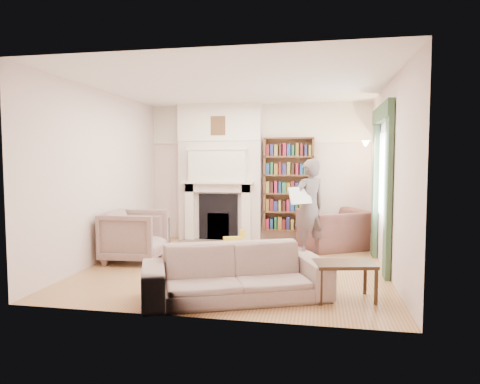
% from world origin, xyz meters
% --- Properties ---
extents(floor, '(4.50, 4.50, 0.00)m').
position_xyz_m(floor, '(0.00, 0.00, 0.00)').
color(floor, '#8F5C39').
rests_on(floor, ground).
extents(ceiling, '(4.50, 4.50, 0.00)m').
position_xyz_m(ceiling, '(0.00, 0.00, 2.80)').
color(ceiling, white).
rests_on(ceiling, wall_back).
extents(wall_back, '(4.50, 0.00, 4.50)m').
position_xyz_m(wall_back, '(0.00, 2.25, 1.40)').
color(wall_back, beige).
rests_on(wall_back, floor).
extents(wall_front, '(4.50, 0.00, 4.50)m').
position_xyz_m(wall_front, '(0.00, -2.25, 1.40)').
color(wall_front, beige).
rests_on(wall_front, floor).
extents(wall_left, '(0.00, 4.50, 4.50)m').
position_xyz_m(wall_left, '(-2.25, 0.00, 1.40)').
color(wall_left, beige).
rests_on(wall_left, floor).
extents(wall_right, '(0.00, 4.50, 4.50)m').
position_xyz_m(wall_right, '(2.25, 0.00, 1.40)').
color(wall_right, beige).
rests_on(wall_right, floor).
extents(fireplace, '(1.70, 0.58, 2.80)m').
position_xyz_m(fireplace, '(-0.75, 2.05, 1.39)').
color(fireplace, beige).
rests_on(fireplace, floor).
extents(bookcase, '(1.00, 0.24, 1.85)m').
position_xyz_m(bookcase, '(0.65, 2.12, 1.18)').
color(bookcase, brown).
rests_on(bookcase, floor).
extents(window, '(0.02, 0.90, 1.30)m').
position_xyz_m(window, '(2.23, 0.40, 1.45)').
color(window, silver).
rests_on(window, wall_right).
extents(curtain_left, '(0.07, 0.32, 2.40)m').
position_xyz_m(curtain_left, '(2.20, -0.30, 1.20)').
color(curtain_left, '#2F4A32').
rests_on(curtain_left, floor).
extents(curtain_right, '(0.07, 0.32, 2.40)m').
position_xyz_m(curtain_right, '(2.20, 1.10, 1.20)').
color(curtain_right, '#2F4A32').
rests_on(curtain_right, floor).
extents(pelmet, '(0.09, 1.70, 0.24)m').
position_xyz_m(pelmet, '(2.19, 0.40, 2.38)').
color(pelmet, '#2F4A32').
rests_on(pelmet, wall_right).
extents(wall_sconce, '(0.20, 0.24, 0.24)m').
position_xyz_m(wall_sconce, '(2.03, 1.50, 1.90)').
color(wall_sconce, gold).
rests_on(wall_sconce, wall_right).
extents(rug, '(2.89, 2.38, 0.01)m').
position_xyz_m(rug, '(-0.02, 0.52, 0.01)').
color(rug, tan).
rests_on(rug, floor).
extents(armchair_reading, '(1.47, 1.42, 0.74)m').
position_xyz_m(armchair_reading, '(1.54, 1.57, 0.37)').
color(armchair_reading, '#462625').
rests_on(armchair_reading, floor).
extents(armchair_left, '(0.98, 0.95, 0.84)m').
position_xyz_m(armchair_left, '(-1.72, 0.01, 0.42)').
color(armchair_left, '#A49488').
rests_on(armchair_left, floor).
extents(sofa, '(2.36, 1.62, 0.64)m').
position_xyz_m(sofa, '(0.29, -1.57, 0.32)').
color(sofa, '#A29986').
rests_on(sofa, floor).
extents(man_reading, '(0.73, 0.70, 1.68)m').
position_xyz_m(man_reading, '(1.09, 0.97, 0.84)').
color(man_reading, '#504340').
rests_on(man_reading, floor).
extents(newspaper, '(0.41, 0.36, 0.29)m').
position_xyz_m(newspaper, '(0.94, 0.77, 1.07)').
color(newspaper, silver).
rests_on(newspaper, man_reading).
extents(coffee_table, '(0.78, 0.59, 0.45)m').
position_xyz_m(coffee_table, '(1.56, -1.36, 0.23)').
color(coffee_table, '#302311').
rests_on(coffee_table, floor).
extents(paraffin_heater, '(0.30, 0.30, 0.55)m').
position_xyz_m(paraffin_heater, '(-1.69, 1.29, 0.28)').
color(paraffin_heater, '#9EA2A5').
rests_on(paraffin_heater, floor).
extents(rocking_horse, '(0.55, 0.39, 0.45)m').
position_xyz_m(rocking_horse, '(-0.21, 0.69, 0.22)').
color(rocking_horse, gold).
rests_on(rocking_horse, rug).
extents(board_game, '(0.41, 0.41, 0.03)m').
position_xyz_m(board_game, '(-0.61, -0.46, 0.03)').
color(board_game, gold).
rests_on(board_game, rug).
extents(game_box_lid, '(0.37, 0.32, 0.05)m').
position_xyz_m(game_box_lid, '(-0.70, -0.03, 0.04)').
color(game_box_lid, red).
rests_on(game_box_lid, rug).
extents(comic_annuals, '(0.67, 0.77, 0.02)m').
position_xyz_m(comic_annuals, '(0.30, -0.31, 0.02)').
color(comic_annuals, red).
rests_on(comic_annuals, rug).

